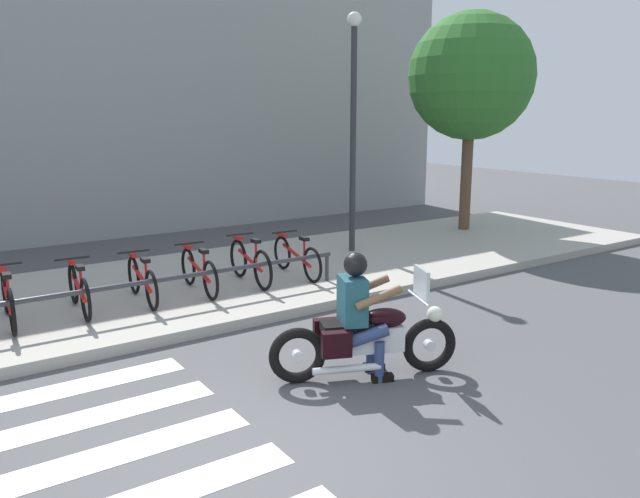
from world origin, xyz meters
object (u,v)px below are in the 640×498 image
rider (360,307)px  bicycle_4 (199,271)px  motorcycle (366,338)px  bicycle_1 (8,300)px  street_lamp (353,115)px  bicycle_6 (296,257)px  tree_near_rack (471,77)px  bicycle_3 (142,280)px  bike_rack (155,282)px  bicycle_5 (250,262)px  bicycle_2 (79,290)px

rider → bicycle_4: rider is taller
motorcycle → bicycle_1: size_ratio=1.22×
street_lamp → bicycle_6: bearing=-152.0°
bicycle_1 → tree_near_rack: 10.78m
bicycle_3 → tree_near_rack: bearing=9.9°
bicycle_1 → tree_near_rack: tree_near_rack is taller
bike_rack → rider: bearing=-69.2°
bicycle_1 → bicycle_4: size_ratio=1.03×
rider → bicycle_6: size_ratio=0.86×
bicycle_3 → bicycle_5: bearing=-0.0°
rider → tree_near_rack: size_ratio=0.28×
bicycle_1 → rider: bearing=-50.9°
bicycle_2 → street_lamp: (5.60, 1.07, 2.36)m
rider → bicycle_4: (-0.29, 3.68, -0.34)m
bicycle_3 → tree_near_rack: size_ratio=0.31×
bicycle_6 → tree_near_rack: bearing=14.4°
bicycle_6 → bicycle_3: bearing=-180.0°
tree_near_rack → bicycle_3: bearing=-170.1°
bicycle_1 → bicycle_3: (1.80, 0.00, -0.02)m
bicycle_4 → bike_rack: size_ratio=0.27×
rider → bicycle_6: bearing=67.8°
bicycle_2 → bike_rack: bearing=-31.7°
bicycle_2 → bicycle_6: bearing=0.0°
motorcycle → bicycle_3: size_ratio=1.29×
bicycle_3 → bike_rack: (-0.00, -0.56, 0.10)m
bicycle_6 → street_lamp: street_lamp is taller
bicycle_6 → bike_rack: bicycle_6 is taller
bicycle_6 → tree_near_rack: size_ratio=0.32×
motorcycle → tree_near_rack: size_ratio=0.39×
bicycle_2 → bicycle_4: 1.80m
bicycle_6 → bicycle_2: bearing=-180.0°
motorcycle → bicycle_4: (-0.36, 3.71, 0.03)m
bicycle_2 → bike_rack: (0.90, -0.55, 0.09)m
bicycle_1 → bike_rack: size_ratio=0.28×
tree_near_rack → motorcycle: bearing=-144.0°
bicycle_1 → street_lamp: size_ratio=0.35×
bicycle_1 → motorcycle: bearing=-50.5°
bicycle_2 → bike_rack: size_ratio=0.26×
tree_near_rack → bike_rack: bearing=-166.5°
motorcycle → bicycle_4: motorcycle is taller
bicycle_5 → bicycle_4: bearing=179.9°
motorcycle → bicycle_6: motorcycle is taller
bicycle_5 → bicycle_6: bicycle_5 is taller
motorcycle → bike_rack: bearing=111.8°
bicycle_5 → street_lamp: street_lamp is taller
motorcycle → bicycle_6: size_ratio=1.21×
motorcycle → street_lamp: street_lamp is taller
bicycle_4 → rider: bearing=-85.5°
rider → motorcycle: bearing=-25.1°
bicycle_3 → motorcycle: bearing=-71.3°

